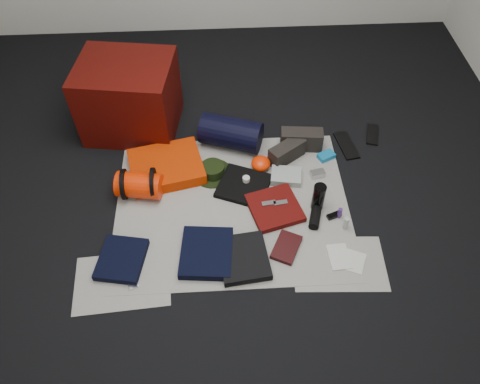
{
  "coord_description": "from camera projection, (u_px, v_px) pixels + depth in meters",
  "views": [
    {
      "loc": [
        -0.06,
        -1.99,
        2.56
      ],
      "look_at": [
        0.06,
        0.04,
        0.1
      ],
      "focal_mm": 35.0,
      "sensor_mm": 36.0,
      "label": 1
    }
  ],
  "objects": [
    {
      "name": "key_cluster",
      "position": [
        133.0,
        285.0,
        2.84
      ],
      "size": [
        0.08,
        0.08,
        0.01
      ],
      "primitive_type": "cube",
      "rotation": [
        0.0,
        0.0,
        0.29
      ],
      "color": "silver",
      "rests_on": "newspaper_mat"
    },
    {
      "name": "hiking_boot_right",
      "position": [
        301.0,
        139.0,
        3.54
      ],
      "size": [
        0.32,
        0.15,
        0.16
      ],
      "primitive_type": "cube",
      "rotation": [
        0.0,
        0.0,
        -0.1
      ],
      "color": "black",
      "rests_on": "newspaper_mat"
    },
    {
      "name": "water_bottle",
      "position": [
        319.0,
        197.0,
        3.15
      ],
      "size": [
        0.11,
        0.11,
        0.21
      ],
      "primitive_type": "cylinder",
      "rotation": [
        0.0,
        0.0,
        0.35
      ],
      "color": "black",
      "rests_on": "newspaper_mat"
    },
    {
      "name": "flip_flop_right",
      "position": [
        372.0,
        134.0,
        3.69
      ],
      "size": [
        0.15,
        0.25,
        0.01
      ],
      "primitive_type": "cube",
      "rotation": [
        0.0,
        0.0,
        -0.27
      ],
      "color": "black",
      "rests_on": "floor"
    },
    {
      "name": "trousers_charcoal",
      "position": [
        244.0,
        258.0,
        2.94
      ],
      "size": [
        0.34,
        0.38,
        0.05
      ],
      "primitive_type": "cube",
      "rotation": [
        0.0,
        0.0,
        0.12
      ],
      "color": "black",
      "rests_on": "newspaper_mat"
    },
    {
      "name": "map_printout",
      "position": [
        355.0,
        262.0,
        2.95
      ],
      "size": [
        0.18,
        0.2,
        0.01
      ],
      "primitive_type": "cube",
      "rotation": [
        0.0,
        0.0,
        -0.42
      ],
      "color": "beige",
      "rests_on": "newspaper_mat"
    },
    {
      "name": "red_cabinet",
      "position": [
        129.0,
        97.0,
        3.54
      ],
      "size": [
        0.76,
        0.67,
        0.57
      ],
      "primitive_type": "cube",
      "rotation": [
        0.0,
        0.0,
        -0.15
      ],
      "color": "#440805",
      "rests_on": "floor"
    },
    {
      "name": "newspaper_sheet_front_left",
      "position": [
        123.0,
        281.0,
        2.87
      ],
      "size": [
        0.61,
        0.44,
        0.0
      ],
      "primitive_type": "cube",
      "rotation": [
        0.0,
        0.0,
        0.07
      ],
      "color": "#B2AFA4",
      "rests_on": "floor"
    },
    {
      "name": "newspaper_mat",
      "position": [
        232.0,
        205.0,
        3.24
      ],
      "size": [
        1.6,
        1.3,
        0.01
      ],
      "primitive_type": "cube",
      "color": "#B2AFA4",
      "rests_on": "floor"
    },
    {
      "name": "sack_strap_left",
      "position": [
        124.0,
        184.0,
        3.22
      ],
      "size": [
        0.02,
        0.22,
        0.22
      ],
      "primitive_type": "cylinder",
      "rotation": [
        0.0,
        1.57,
        0.0
      ],
      "color": "black",
      "rests_on": "newspaper_mat"
    },
    {
      "name": "toiletry_clear",
      "position": [
        346.0,
        223.0,
        3.08
      ],
      "size": [
        0.04,
        0.04,
        0.1
      ],
      "primitive_type": "cylinder",
      "rotation": [
        0.0,
        0.0,
        0.14
      ],
      "color": "#A2A7A2",
      "rests_on": "newspaper_mat"
    },
    {
      "name": "paperback_book",
      "position": [
        286.0,
        247.0,
        3.0
      ],
      "size": [
        0.23,
        0.27,
        0.03
      ],
      "primitive_type": "cube",
      "rotation": [
        0.0,
        0.0,
        -0.46
      ],
      "color": "black",
      "rests_on": "newspaper_mat"
    },
    {
      "name": "first_aid_pouch",
      "position": [
        286.0,
        176.0,
        3.37
      ],
      "size": [
        0.24,
        0.19,
        0.05
      ],
      "primitive_type": "cube",
      "rotation": [
        0.0,
        0.0,
        -0.16
      ],
      "color": "#919992",
      "rests_on": "newspaper_mat"
    },
    {
      "name": "cyan_case",
      "position": [
        326.0,
        156.0,
        3.51
      ],
      "size": [
        0.14,
        0.12,
        0.04
      ],
      "primitive_type": "cube",
      "rotation": [
        0.0,
        0.0,
        0.44
      ],
      "color": "#106B9F",
      "rests_on": "newspaper_mat"
    },
    {
      "name": "black_tshirt",
      "position": [
        244.0,
        186.0,
        3.33
      ],
      "size": [
        0.44,
        0.42,
        0.03
      ],
      "primitive_type": "cube",
      "rotation": [
        0.0,
        0.0,
        -0.39
      ],
      "color": "black",
      "rests_on": "newspaper_mat"
    },
    {
      "name": "tape_roll",
      "position": [
        246.0,
        179.0,
        3.32
      ],
      "size": [
        0.05,
        0.05,
        0.04
      ],
      "primitive_type": "cylinder",
      "color": "beige",
      "rests_on": "black_tshirt"
    },
    {
      "name": "red_shirt",
      "position": [
        275.0,
        208.0,
        3.2
      ],
      "size": [
        0.41,
        0.41,
        0.04
      ],
      "primitive_type": "cube",
      "rotation": [
        0.0,
        0.0,
        0.28
      ],
      "color": "#500A08",
      "rests_on": "newspaper_mat"
    },
    {
      "name": "sack_strap_right",
      "position": [
        153.0,
        183.0,
        3.22
      ],
      "size": [
        0.02,
        0.22,
        0.22
      ],
      "primitive_type": "cylinder",
      "rotation": [
        0.0,
        1.57,
        0.0
      ],
      "color": "black",
      "rests_on": "newspaper_mat"
    },
    {
      "name": "newspaper_sheet_front_right",
      "position": [
        339.0,
        263.0,
        2.95
      ],
      "size": [
        0.6,
        0.43,
        0.0
      ],
      "primitive_type": "cube",
      "rotation": [
        0.0,
        0.0,
        -0.05
      ],
      "color": "#B2AFA4",
      "rests_on": "floor"
    },
    {
      "name": "hiking_boot_left",
      "position": [
        287.0,
        152.0,
        3.47
      ],
      "size": [
        0.3,
        0.25,
        0.14
      ],
      "primitive_type": "cube",
      "rotation": [
        0.0,
        0.0,
        0.62
      ],
      "color": "black",
      "rests_on": "newspaper_mat"
    },
    {
      "name": "sleeping_pad",
      "position": [
        166.0,
        167.0,
        3.41
      ],
      "size": [
        0.59,
        0.52,
        0.09
      ],
      "primitive_type": "cube",
      "rotation": [
        0.0,
        0.0,
        0.22
      ],
      "color": "#C82E02",
      "rests_on": "newspaper_mat"
    },
    {
      "name": "flip_flop_left",
      "position": [
        346.0,
        145.0,
        3.61
      ],
      "size": [
        0.16,
        0.31,
        0.02
      ],
      "primitive_type": "cube",
      "rotation": [
        0.0,
        0.0,
        0.16
      ],
      "color": "black",
      "rests_on": "floor"
    },
    {
      "name": "trousers_navy_a",
      "position": [
        122.0,
        259.0,
        2.93
      ],
      "size": [
        0.33,
        0.36,
        0.05
      ],
      "primitive_type": "cube",
      "rotation": [
        0.0,
        0.0,
        -0.18
      ],
      "color": "black",
      "rests_on": "newspaper_mat"
    },
    {
      "name": "boonie_brim",
      "position": [
        213.0,
        173.0,
        3.42
      ],
      "size": [
        0.33,
        0.33,
        0.01
      ],
      "primitive_type": "cylinder",
      "rotation": [
        0.0,
        0.0,
        0.15
      ],
      "color": "black",
      "rests_on": "newspaper_mat"
    },
    {
      "name": "navy_duffel",
      "position": [
        231.0,
        133.0,
        3.53
      ],
      "size": [
        0.51,
        0.38,
        0.24
      ],
      "primitive_type": "cylinder",
      "rotation": [
        0.0,
        1.57,
        -0.34
      ],
      "color": "black",
      "rests_on": "newspaper_mat"
    },
    {
      "name": "energy_bar_b",
      "position": [
        280.0,
        203.0,
        3.19
      ],
      "size": [
        0.1,
        0.05,
        0.01
      ],
      "primitive_type": "cube",
      "rotation": [
        0.0,
        0.0,
        0.14
      ],
      "color": "silver",
      "rests_on": "red_shirt"
    },
    {
      "name": "stuff_sack",
      "position": [
        139.0,
        185.0,
        3.23
      ],
      "size": [
        0.33,
        0.23,
        0.18
      ],
      "primitive_type": "cylinder",
      "rotation": [
        0.0,
        1.57,
        -0.16
      ],
      "color": "red",
      "rests_on": "newspaper_mat"
    },
    {
      "name": "orange_stuff_sack",
      "position": [
        261.0,
        163.0,
        3.43
      ],
      "size": [
        0.16,
        0.16,
        0.09
      ],
      "primitive_type": "ellipsoid",
      "rotation": [
        0.0,
        0.0,
        0.16
      ],
      "color": "red",
      "rests_on": "newspaper_mat"
    },
    {
      "name": "sunglasses",
      "position": [
        334.0,
        215.0,
        3.17
      ],
      "size": [
        0.11,
        0.07,
        0.02
      ],
      "primitive_type": "cube",
      "rotation": [
        0.0,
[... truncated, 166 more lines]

